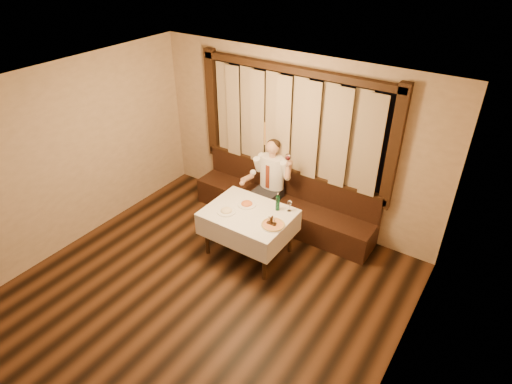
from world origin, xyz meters
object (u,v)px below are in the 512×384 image
Objects in this scene: dining_table at (249,218)px; cruet_caddy at (272,222)px; pizza at (273,225)px; banquette at (283,205)px; pasta_red at (247,203)px; pasta_cream at (226,210)px; seated_man at (270,177)px; green_bottle at (278,203)px.

dining_table is 9.09× the size of cruet_caddy.
dining_table is 0.50m from pizza.
dining_table is (0.00, -1.02, 0.34)m from banquette.
pasta_red is 0.35m from pasta_cream.
banquette reaches higher than dining_table.
dining_table is at bearing 169.87° from pizza.
pasta_cream is at bearing -93.01° from seated_man.
dining_table is at bearing 167.29° from cruet_caddy.
seated_man is at bearing 124.24° from pizza.
green_bottle is at bearing -50.09° from seated_man.
banquette is 11.23× the size of green_bottle.
dining_table is 3.63× the size of pizza.
cruet_caddy reaches higher than dining_table.
banquette is at bearing 109.66° from cruet_caddy.
seated_man is (-0.22, 0.93, 0.19)m from dining_table.
green_bottle is 0.39m from cruet_caddy.
dining_table is at bearing -76.96° from seated_man.
pasta_red is 0.62m from cruet_caddy.
pizza is 0.76m from pasta_cream.
seated_man is at bearing 129.91° from green_bottle.
banquette reaches higher than pizza.
pasta_cream is at bearing -142.58° from green_bottle.
cruet_caddy is (0.72, 0.09, 0.01)m from pasta_cream.
seated_man reaches higher than pizza.
pasta_cream is at bearing -147.69° from dining_table.
seated_man is (-0.54, 0.65, -0.03)m from green_bottle.
seated_man reaches higher than dining_table.
pasta_red is (-0.13, -0.88, 0.48)m from banquette.
pasta_red is at bearing -98.49° from banquette.
banquette is 9.15× the size of pizza.
pasta_cream is (-0.27, -1.20, 0.48)m from banquette.
pasta_cream is 1.11m from seated_man.
green_bottle is (0.60, 0.46, 0.08)m from pasta_cream.
cruet_caddy is (0.12, -0.37, -0.07)m from green_bottle.
pasta_cream is 0.99× the size of green_bottle.
seated_man reaches higher than green_bottle.
cruet_caddy is 0.10× the size of seated_man.
green_bottle is at bearing 112.22° from pizza.
cruet_caddy is at bearing -67.89° from banquette.
banquette reaches higher than pasta_cream.
cruet_caddy is 1.21m from seated_man.
green_bottle is (0.33, 0.29, 0.23)m from dining_table.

